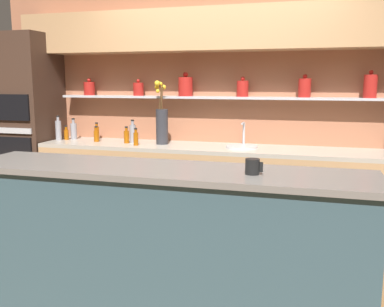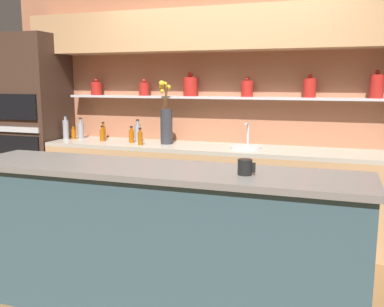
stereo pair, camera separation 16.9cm
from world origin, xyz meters
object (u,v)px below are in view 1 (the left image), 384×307
sink_fixture (242,145)px  bottle_spirit_0 (74,131)px  oven_tower (26,127)px  bottle_spirit_7 (58,130)px  bottle_sauce_2 (136,138)px  bottle_sauce_5 (66,134)px  bottle_sauce_3 (96,135)px  bottle_sauce_8 (97,132)px  flower_vase (162,123)px  bottle_sauce_6 (126,136)px  coffee_mug (253,167)px  bottle_spirit_4 (133,133)px  bottle_sauce_1 (134,134)px

sink_fixture → bottle_spirit_0: size_ratio=1.32×
oven_tower → bottle_spirit_7: size_ratio=7.58×
bottle_sauce_2 → bottle_sauce_5: 0.96m
bottle_sauce_3 → bottle_sauce_5: bearing=172.8°
bottle_spirit_7 → bottle_sauce_8: (0.39, 0.17, -0.04)m
flower_vase → bottle_spirit_0: bearing=175.7°
flower_vase → bottle_sauce_8: bearing=170.7°
bottle_sauce_6 → bottle_sauce_2: bearing=-38.0°
bottle_sauce_5 → sink_fixture: bearing=-0.9°
sink_fixture → bottle_sauce_8: size_ratio=1.63×
bottle_sauce_8 → coffee_mug: (2.04, -1.82, 0.07)m
bottle_spirit_4 → coffee_mug: size_ratio=2.31×
bottle_sauce_3 → bottle_spirit_4: size_ratio=0.69×
bottle_sauce_3 → bottle_sauce_8: size_ratio=0.88×
sink_fixture → bottle_sauce_3: bearing=-179.2°
bottle_sauce_3 → coffee_mug: coffee_mug is taller
sink_fixture → bottle_sauce_2: (-1.08, -0.16, 0.05)m
bottle_sauce_3 → bottle_sauce_6: (0.37, -0.01, 0.00)m
bottle_sauce_8 → bottle_spirit_0: bearing=-168.6°
bottle_spirit_4 → bottle_spirit_7: size_ratio=0.90×
oven_tower → bottle_sauce_2: (1.44, -0.15, -0.05)m
sink_fixture → bottle_sauce_3: size_ratio=1.84×
bottle_spirit_4 → sink_fixture: bearing=-0.9°
bottle_sauce_8 → coffee_mug: coffee_mug is taller
bottle_spirit_0 → coffee_mug: 2.90m
bottle_spirit_4 → bottle_sauce_5: 0.82m
oven_tower → flower_vase: oven_tower is taller
bottle_spirit_4 → bottle_sauce_6: bearing=-133.6°
bottle_sauce_2 → bottle_spirit_4: bearing=122.3°
flower_vase → bottle_sauce_5: size_ratio=4.10×
bottle_spirit_0 → bottle_sauce_1: (0.74, 0.00, -0.02)m
bottle_sauce_2 → bottle_spirit_4: size_ratio=0.73×
oven_tower → flower_vase: bearing=0.8°
bottle_spirit_0 → bottle_sauce_6: bottle_spirit_0 is taller
bottle_sauce_2 → bottle_sauce_8: size_ratio=0.93×
bottle_sauce_3 → bottle_spirit_7: bearing=-179.6°
bottle_sauce_2 → flower_vase: bearing=37.5°
bottle_sauce_5 → bottle_spirit_4: bearing=-0.8°
flower_vase → bottle_sauce_1: size_ratio=3.53×
sink_fixture → bottle_sauce_6: sink_fixture is taller
bottle_sauce_2 → bottle_sauce_6: 0.21m
bottle_sauce_6 → bottle_sauce_8: (-0.45, 0.18, 0.01)m
sink_fixture → bottle_spirit_4: same height
oven_tower → bottle_sauce_3: 0.91m
bottle_sauce_6 → bottle_sauce_1: bearing=77.7°
sink_fixture → bottle_sauce_1: size_ratio=1.68×
oven_tower → bottle_sauce_5: 0.50m
sink_fixture → bottle_sauce_5: 2.02m
bottle_spirit_0 → bottle_sauce_2: bottle_spirit_0 is taller
sink_fixture → bottle_sauce_3: (-1.61, -0.02, 0.05)m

